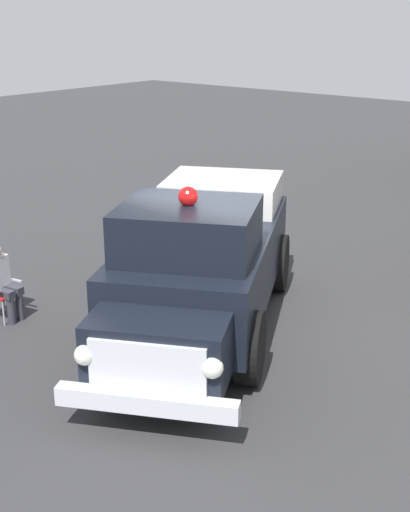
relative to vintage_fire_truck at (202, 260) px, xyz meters
name	(u,v)px	position (x,y,z in m)	size (l,w,h in m)	color
ground_plane	(225,326)	(-0.33, 0.22, -1.20)	(60.00, 60.00, 0.00)	#333335
vintage_fire_truck	(202,260)	(0.00, 0.00, 0.00)	(6.28, 4.69, 2.59)	black
spectator_seated	(1,279)	(1.78, -2.83, -0.50)	(0.46, 0.59, 1.29)	#383842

